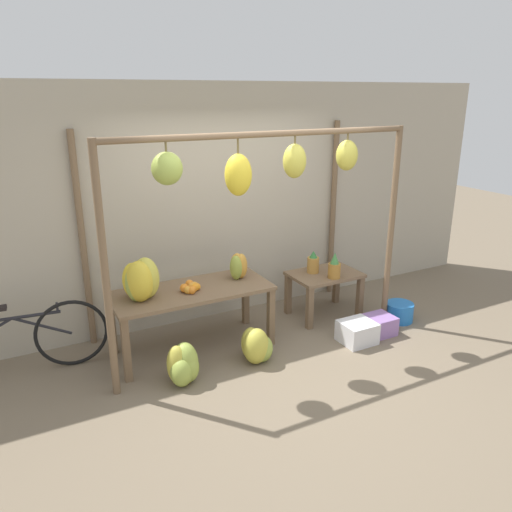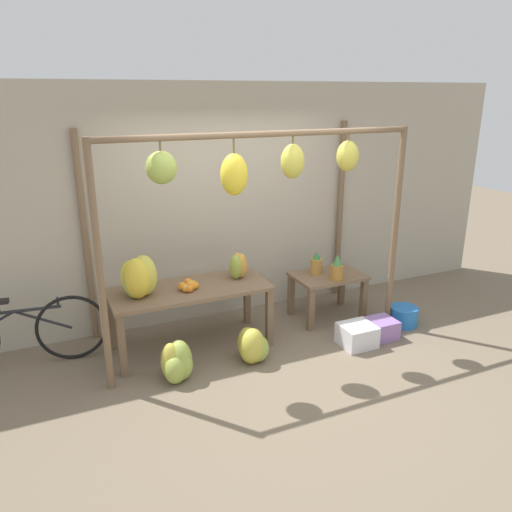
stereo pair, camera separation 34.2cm
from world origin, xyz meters
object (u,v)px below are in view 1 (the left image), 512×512
Objects in this scene: banana_pile_on_table at (139,281)px; orange_pile at (191,287)px; fruit_crate_purple at (379,325)px; pineapple_cluster at (324,265)px; banana_pile_ground_right at (256,346)px; banana_pile_ground_left at (184,366)px; parked_bicycle at (15,341)px; blue_bucket at (399,312)px; fruit_crate_white at (357,332)px; papaya_pile at (238,266)px.

orange_pile is at bearing -4.49° from banana_pile_on_table.
fruit_crate_purple is at bearing -14.40° from banana_pile_on_table.
pineapple_cluster reaches higher than banana_pile_ground_right.
orange_pile reaches higher than banana_pile_ground_left.
parked_bicycle reaches higher than fruit_crate_purple.
banana_pile_ground_right is (0.50, -0.51, -0.57)m from orange_pile.
pineapple_cluster is at bearing 0.42° from banana_pile_on_table.
banana_pile_on_table is 2.26m from pineapple_cluster.
blue_bucket is 4.30m from parked_bicycle.
fruit_crate_white is at bearing -7.23° from banana_pile_ground_right.
papaya_pile is (0.60, 0.11, 0.10)m from orange_pile.
banana_pile_ground_right is 1.07× the size of fruit_crate_white.
blue_bucket is (2.51, -0.47, -0.63)m from orange_pile.
banana_pile_ground_right is 1.56m from fruit_crate_purple.
banana_pile_on_table is at bearing -176.55° from papaya_pile.
parked_bicycle is at bearing 173.70° from papaya_pile.
banana_pile_ground_left is at bearing -163.65° from pineapple_cluster.
banana_pile_on_table is at bearing 165.60° from fruit_crate_purple.
fruit_crate_white is 3.56m from parked_bicycle.
banana_pile_on_table is 2.45m from fruit_crate_white.
fruit_crate_white is (1.70, -0.67, -0.62)m from orange_pile.
orange_pile is 0.77× the size of fruit_crate_purple.
orange_pile is 0.15× the size of parked_bicycle.
blue_bucket is at bearing 1.48° from banana_pile_ground_left.
fruit_crate_purple is (1.45, -0.73, -0.73)m from papaya_pile.
blue_bucket is (2.01, 0.05, -0.06)m from banana_pile_ground_right.
orange_pile is 1.73m from pineapple_cluster.
fruit_crate_purple is (3.75, -0.98, -0.26)m from parked_bicycle.
banana_pile_ground_left is 1.30m from papaya_pile.
pineapple_cluster is at bearing -5.08° from parked_bicycle.
banana_pile_ground_left is (-2.03, -0.60, -0.51)m from pineapple_cluster.
banana_pile_ground_right is 0.23× the size of parked_bicycle.
banana_pile_on_table is 1.36m from banana_pile_ground_right.
banana_pile_on_table reaches higher than fruit_crate_white.
banana_pile_on_table is 0.26× the size of parked_bicycle.
orange_pile is at bearing 163.18° from fruit_crate_purple.
fruit_crate_white is 1.11× the size of blue_bucket.
papaya_pile reaches higher than banana_pile_ground_right.
papaya_pile is (-1.10, 0.77, 0.72)m from fruit_crate_white.
banana_pile_on_table reaches higher than parked_bicycle.
blue_bucket is at bearing 18.46° from fruit_crate_purple.
orange_pile reaches higher than fruit_crate_purple.
fruit_crate_purple is (-0.46, -0.15, -0.01)m from blue_bucket.
banana_pile_on_table is at bearing 175.51° from orange_pile.
banana_pile_ground_left reaches higher than banana_pile_ground_right.
banana_pile_ground_right is 2.01m from blue_bucket.
papaya_pile is at bearing 163.22° from blue_bucket.
papaya_pile is at bearing 3.45° from banana_pile_on_table.
fruit_crate_white is (2.00, -0.13, -0.06)m from banana_pile_ground_left.
fruit_crate_white is at bearing -172.61° from fruit_crate_purple.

